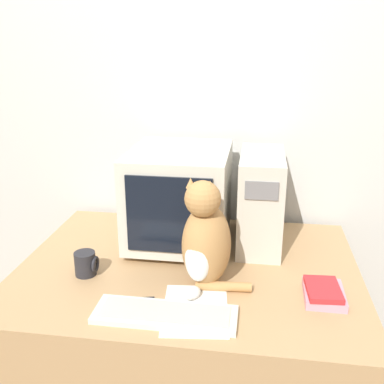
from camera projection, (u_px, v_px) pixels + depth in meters
The scene contains 10 objects.
wall_back at pixel (206, 114), 2.11m from camera, with size 7.00×0.05×2.50m.
desk at pixel (188, 345), 1.88m from camera, with size 1.31×0.98×0.75m.
crt_monitor at pixel (180, 196), 1.88m from camera, with size 0.40×0.48×0.41m.
computer_tower at pixel (260, 200), 1.88m from camera, with size 0.18×0.40×0.39m.
keyboard at pixel (165, 314), 1.43m from camera, with size 0.46×0.15×0.02m.
cat at pixel (205, 241), 1.56m from camera, with size 0.28×0.27×0.40m.
book_stack at pixel (324, 293), 1.52m from camera, with size 0.14×0.18×0.05m.
pen at pixel (132, 299), 1.52m from camera, with size 0.15×0.04×0.01m.
paper_sheet at pixel (195, 310), 1.47m from camera, with size 0.24×0.32×0.00m.
mug at pixel (86, 264), 1.67m from camera, with size 0.08×0.08×0.09m.
Camera 1 is at (0.24, -1.05, 1.60)m, focal length 42.00 mm.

